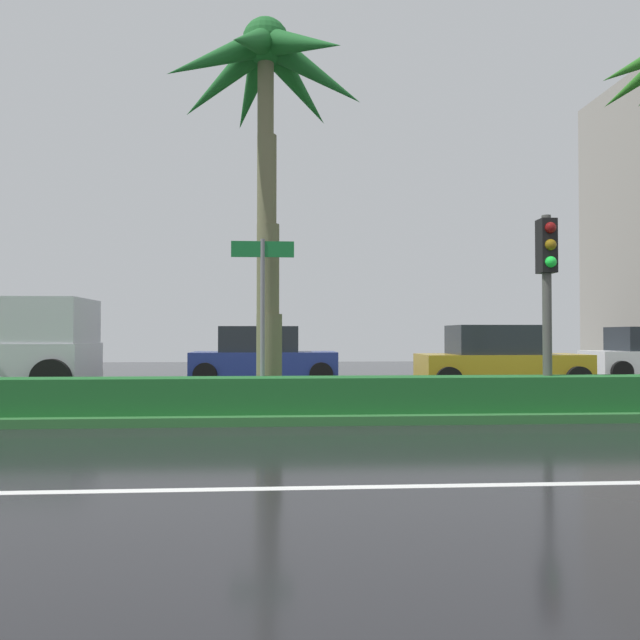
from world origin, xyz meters
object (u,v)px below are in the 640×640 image
object	(u,v)px
palm_tree_centre_left	(266,97)
traffic_signal_median_right	(547,275)
car_in_traffic_leading	(263,356)
car_in_traffic_second	(499,359)
street_name_sign	(263,300)

from	to	relation	value
palm_tree_centre_left	traffic_signal_median_right	world-z (taller)	palm_tree_centre_left
palm_tree_centre_left	car_in_traffic_leading	bearing A→B (deg)	91.93
car_in_traffic_leading	palm_tree_centre_left	bearing A→B (deg)	-88.07
traffic_signal_median_right	car_in_traffic_second	world-z (taller)	traffic_signal_median_right
car_in_traffic_leading	street_name_sign	bearing A→B (deg)	-88.51
car_in_traffic_leading	car_in_traffic_second	bearing A→B (deg)	-23.14
traffic_signal_median_right	street_name_sign	distance (m)	5.05
street_name_sign	car_in_traffic_leading	distance (m)	7.92
street_name_sign	traffic_signal_median_right	bearing A→B (deg)	-2.47
palm_tree_centre_left	street_name_sign	size ratio (longest dim) A/B	2.47
traffic_signal_median_right	street_name_sign	world-z (taller)	traffic_signal_median_right
palm_tree_centre_left	street_name_sign	world-z (taller)	palm_tree_centre_left
palm_tree_centre_left	car_in_traffic_second	world-z (taller)	palm_tree_centre_left
palm_tree_centre_left	street_name_sign	xyz separation A→B (m)	(-0.03, -0.94, -3.95)
street_name_sign	car_in_traffic_leading	xyz separation A→B (m)	(-0.20, 7.82, -1.25)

